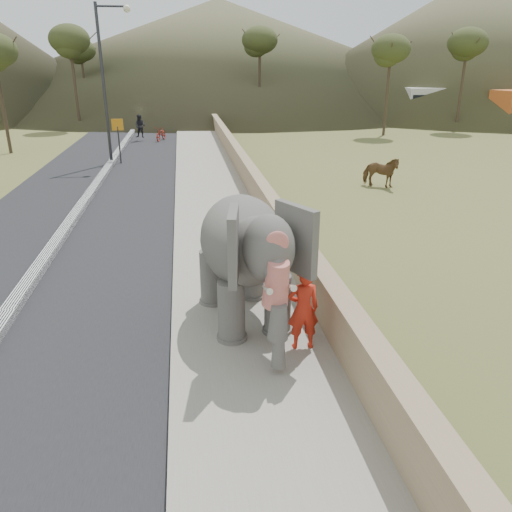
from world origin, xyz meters
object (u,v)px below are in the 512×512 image
Objects in this scene: cow at (380,172)px; motorcyclist at (153,131)px; lamppost at (108,69)px; elephant_and_man at (243,257)px.

motorcyclist reaches higher than cow.
lamppost is at bearing 92.88° from cow.
motorcyclist is at bearing 79.69° from lamppost.
elephant_and_man is 1.64× the size of motorcyclist.
elephant_and_man is at bearing -178.91° from cow.
cow is at bearing -56.35° from motorcyclist.
lamppost is at bearing 104.01° from elephant_and_man.
motorcyclist is at bearing 67.74° from cow.
lamppost is 9.66m from motorcyclist.
elephant_and_man reaches higher than motorcyclist.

